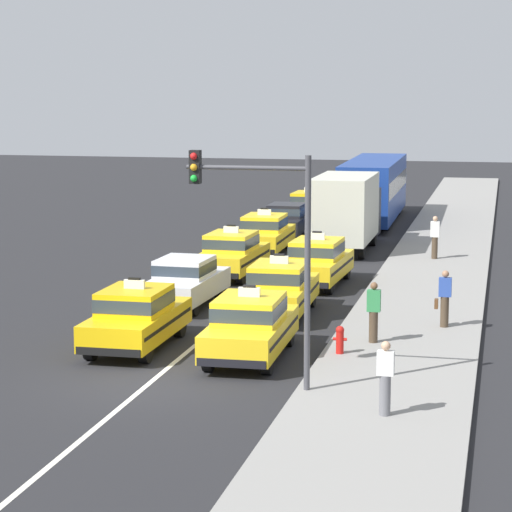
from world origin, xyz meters
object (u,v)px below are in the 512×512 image
Objects in this scene: taxi_left_nearest at (136,316)px; fire_hydrant at (340,338)px; taxi_right_second at (280,288)px; pedestrian_mid_block at (435,237)px; box_truck_right_fourth at (347,209)px; taxi_left_fourth at (265,233)px; sedan_left_fifth at (287,219)px; taxi_right_nearest at (250,326)px; traffic_light_pole at (266,229)px; taxi_right_third at (317,261)px; taxi_left_sixth at (310,207)px; bus_right_fifth at (374,187)px; pedestrian_by_storefront at (374,312)px; taxi_left_third at (232,253)px; pedestrian_trailing at (444,299)px; sedan_left_second at (185,280)px; pedestrian_near_crosswalk at (385,378)px.

taxi_left_nearest is 6.25× the size of fire_hydrant.
taxi_right_second is 6.30× the size of fire_hydrant.
box_truck_right_fourth is at bearing 147.26° from pedestrian_mid_block.
sedan_left_fifth is (-0.07, 5.19, -0.03)m from taxi_left_fourth.
fire_hydrant is at bearing 11.46° from taxi_right_nearest.
sedan_left_fifth is 0.77× the size of traffic_light_pole.
taxi_right_second reaches higher than fire_hydrant.
taxi_right_nearest and taxi_right_third have the same top height.
bus_right_fifth is at bearing 30.48° from taxi_left_sixth.
pedestrian_mid_block is (3.64, 17.02, 0.14)m from taxi_right_nearest.
pedestrian_by_storefront is at bearing 13.39° from taxi_left_nearest.
bus_right_fifth is at bearing 80.03° from taxi_left_third.
taxi_left_nearest is 8.87m from pedestrian_trailing.
taxi_left_fourth is 1.00× the size of taxi_right_nearest.
box_truck_right_fourth is (3.33, 13.26, 0.93)m from sedan_left_second.
box_truck_right_fourth is (3.21, 7.57, 0.90)m from taxi_left_third.
fire_hydrant is (2.53, -19.06, -1.23)m from box_truck_right_fourth.
taxi_left_third is 18.26m from pedestrian_near_crosswalk.
taxi_left_fourth reaches higher than sedan_left_fifth.
box_truck_right_fourth reaches higher than fire_hydrant.
pedestrian_trailing is (8.21, -13.43, 0.10)m from taxi_left_fourth.
taxi_right_third is at bearing 104.70° from pedestrian_near_crosswalk.
sedan_left_fifth is at bearing 113.97° from pedestrian_trailing.
bus_right_fifth is (-0.33, 29.79, 0.94)m from taxi_right_nearest.
taxi_left_third and taxi_right_third have the same top height.
bus_right_fifth is 15.39× the size of fire_hydrant.
taxi_left_sixth is at bearing 89.62° from taxi_left_third.
pedestrian_trailing is 2.26× the size of fire_hydrant.
taxi_left_fourth is 15.74m from pedestrian_trailing.
sedan_left_second is at bearing 124.67° from pedestrian_near_crosswalk.
taxi_left_sixth is at bearing 102.68° from pedestrian_near_crosswalk.
sedan_left_second is 0.95× the size of taxi_left_third.
box_truck_right_fourth reaches higher than taxi_right_third.
taxi_left_third is (-0.21, 11.53, 0.00)m from taxi_left_nearest.
taxi_left_nearest is 0.82× the size of traffic_light_pole.
fire_hydrant is (5.74, -11.49, -0.33)m from taxi_left_third.
bus_right_fifth is at bearing 90.40° from box_truck_right_fourth.
taxi_right_nearest is 1.00× the size of taxi_right_second.
taxi_right_second and taxi_right_third have the same top height.
sedan_left_fifth is 23.19m from fire_hydrant.
traffic_light_pole reaches higher than pedestrian_near_crosswalk.
taxi_right_nearest is at bearing -83.17° from taxi_left_sixth.
bus_right_fifth reaches higher than taxi_right_nearest.
taxi_right_second reaches higher than sedan_left_second.
pedestrian_mid_block is at bearing 87.47° from pedestrian_by_storefront.
traffic_light_pole reaches higher than pedestrian_mid_block.
fire_hydrant is at bearing -63.46° from taxi_left_third.
sedan_left_second is 2.64× the size of pedestrian_by_storefront.
taxi_right_second is 2.78× the size of pedestrian_by_storefront.
taxi_right_third is at bearing 90.39° from taxi_right_nearest.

